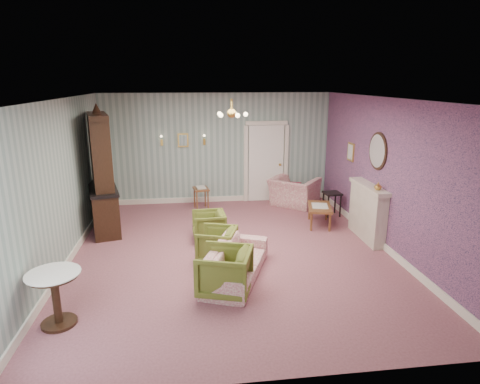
{
  "coord_description": "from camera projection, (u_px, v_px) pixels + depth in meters",
  "views": [
    {
      "loc": [
        -0.78,
        -7.24,
        3.22
      ],
      "look_at": [
        0.2,
        0.4,
        1.1
      ],
      "focal_mm": 30.61,
      "sensor_mm": 36.0,
      "label": 1
    }
  ],
  "objects": [
    {
      "name": "floor",
      "position": [
        232.0,
        253.0,
        7.87
      ],
      "size": [
        7.0,
        7.0,
        0.0
      ],
      "primitive_type": "plane",
      "color": "#965763",
      "rests_on": "ground"
    },
    {
      "name": "ceiling",
      "position": [
        232.0,
        99.0,
        7.1
      ],
      "size": [
        7.0,
        7.0,
        0.0
      ],
      "primitive_type": "plane",
      "rotation": [
        3.14,
        0.0,
        0.0
      ],
      "color": "white",
      "rests_on": "ground"
    },
    {
      "name": "wall_back",
      "position": [
        218.0,
        149.0,
        10.83
      ],
      "size": [
        6.0,
        0.0,
        6.0
      ],
      "primitive_type": "plane",
      "rotation": [
        1.57,
        0.0,
        0.0
      ],
      "color": "gray",
      "rests_on": "ground"
    },
    {
      "name": "wall_front",
      "position": [
        269.0,
        261.0,
        4.14
      ],
      "size": [
        6.0,
        0.0,
        6.0
      ],
      "primitive_type": "plane",
      "rotation": [
        -1.57,
        0.0,
        0.0
      ],
      "color": "gray",
      "rests_on": "ground"
    },
    {
      "name": "wall_left",
      "position": [
        61.0,
        185.0,
        7.12
      ],
      "size": [
        0.0,
        7.0,
        7.0
      ],
      "primitive_type": "plane",
      "rotation": [
        1.57,
        0.0,
        1.57
      ],
      "color": "gray",
      "rests_on": "ground"
    },
    {
      "name": "wall_right",
      "position": [
        387.0,
        175.0,
        7.86
      ],
      "size": [
        0.0,
        7.0,
        7.0
      ],
      "primitive_type": "plane",
      "rotation": [
        1.57,
        0.0,
        -1.57
      ],
      "color": "gray",
      "rests_on": "ground"
    },
    {
      "name": "wall_right_floral",
      "position": [
        386.0,
        175.0,
        7.85
      ],
      "size": [
        0.0,
        7.0,
        7.0
      ],
      "primitive_type": "plane",
      "rotation": [
        1.57,
        0.0,
        -1.57
      ],
      "color": "#BF5F8D",
      "rests_on": "ground"
    },
    {
      "name": "door",
      "position": [
        266.0,
        162.0,
        11.05
      ],
      "size": [
        1.12,
        0.12,
        2.16
      ],
      "primitive_type": null,
      "color": "white",
      "rests_on": "floor"
    },
    {
      "name": "olive_chair_a",
      "position": [
        224.0,
        270.0,
        6.28
      ],
      "size": [
        0.93,
        0.96,
        0.8
      ],
      "primitive_type": "imported",
      "rotation": [
        0.0,
        0.0,
        -1.87
      ],
      "color": "olive",
      "rests_on": "floor"
    },
    {
      "name": "olive_chair_b",
      "position": [
        217.0,
        243.0,
        7.48
      ],
      "size": [
        0.79,
        0.82,
        0.68
      ],
      "primitive_type": "imported",
      "rotation": [
        0.0,
        0.0,
        -1.88
      ],
      "color": "olive",
      "rests_on": "floor"
    },
    {
      "name": "olive_chair_c",
      "position": [
        209.0,
        225.0,
        8.43
      ],
      "size": [
        0.64,
        0.68,
        0.67
      ],
      "primitive_type": "imported",
      "rotation": [
        0.0,
        0.0,
        -1.52
      ],
      "color": "olive",
      "rests_on": "floor"
    },
    {
      "name": "sofa_chintz",
      "position": [
        236.0,
        256.0,
        6.84
      ],
      "size": [
        1.21,
        1.99,
        0.75
      ],
      "primitive_type": "imported",
      "rotation": [
        0.0,
        0.0,
        1.2
      ],
      "color": "#A9445C",
      "rests_on": "floor"
    },
    {
      "name": "wingback_chair",
      "position": [
        294.0,
        187.0,
        10.72
      ],
      "size": [
        1.35,
        1.3,
        1.0
      ],
      "primitive_type": "imported",
      "rotation": [
        0.0,
        0.0,
        2.44
      ],
      "color": "#A9445C",
      "rests_on": "floor"
    },
    {
      "name": "dresser",
      "position": [
        101.0,
        170.0,
        8.76
      ],
      "size": [
        0.94,
        1.71,
        2.7
      ],
      "primitive_type": null,
      "rotation": [
        0.0,
        0.0,
        0.25
      ],
      "color": "black",
      "rests_on": "floor"
    },
    {
      "name": "fireplace",
      "position": [
        367.0,
        212.0,
        8.45
      ],
      "size": [
        0.3,
        1.4,
        1.16
      ],
      "primitive_type": null,
      "color": "beige",
      "rests_on": "floor"
    },
    {
      "name": "mantel_vase",
      "position": [
        378.0,
        186.0,
        7.89
      ],
      "size": [
        0.15,
        0.15,
        0.15
      ],
      "primitive_type": "imported",
      "color": "gold",
      "rests_on": "fireplace"
    },
    {
      "name": "oval_mirror",
      "position": [
        377.0,
        151.0,
        8.13
      ],
      "size": [
        0.04,
        0.76,
        0.84
      ],
      "primitive_type": null,
      "color": "white",
      "rests_on": "wall_right"
    },
    {
      "name": "framed_print",
      "position": [
        351.0,
        152.0,
        9.49
      ],
      "size": [
        0.04,
        0.34,
        0.42
      ],
      "primitive_type": null,
      "color": "gold",
      "rests_on": "wall_right"
    },
    {
      "name": "coffee_table",
      "position": [
        319.0,
        215.0,
        9.32
      ],
      "size": [
        0.7,
        1.0,
        0.46
      ],
      "primitive_type": null,
      "rotation": [
        0.0,
        0.0,
        -0.24
      ],
      "color": "brown",
      "rests_on": "floor"
    },
    {
      "name": "side_table_black",
      "position": [
        332.0,
        204.0,
        9.95
      ],
      "size": [
        0.42,
        0.42,
        0.59
      ],
      "primitive_type": null,
      "rotation": [
        0.0,
        0.0,
        0.06
      ],
      "color": "black",
      "rests_on": "floor"
    },
    {
      "name": "pedestal_table",
      "position": [
        56.0,
        299.0,
        5.47
      ],
      "size": [
        0.72,
        0.72,
        0.77
      ],
      "primitive_type": null,
      "rotation": [
        0.0,
        0.0,
        0.02
      ],
      "color": "black",
      "rests_on": "floor"
    },
    {
      "name": "nesting_table",
      "position": [
        201.0,
        198.0,
        10.46
      ],
      "size": [
        0.43,
        0.52,
        0.61
      ],
      "primitive_type": null,
      "rotation": [
        0.0,
        0.0,
        0.16
      ],
      "color": "brown",
      "rests_on": "floor"
    },
    {
      "name": "gilt_mirror_back",
      "position": [
        183.0,
        140.0,
        10.62
      ],
      "size": [
        0.28,
        0.06,
        0.36
      ],
      "primitive_type": null,
      "color": "gold",
      "rests_on": "wall_back"
    },
    {
      "name": "sconce_left",
      "position": [
        162.0,
        141.0,
        10.53
      ],
      "size": [
        0.16,
        0.12,
        0.3
      ],
      "primitive_type": null,
      "color": "gold",
      "rests_on": "wall_back"
    },
    {
      "name": "sconce_right",
      "position": [
        204.0,
        140.0,
        10.67
      ],
      "size": [
        0.16,
        0.12,
        0.3
      ],
      "primitive_type": null,
      "color": "gold",
      "rests_on": "wall_back"
    },
    {
      "name": "chandelier",
      "position": [
        232.0,
        114.0,
        7.17
      ],
      "size": [
        0.56,
        0.56,
        0.36
      ],
      "primitive_type": null,
      "color": "gold",
      "rests_on": "ceiling"
    },
    {
      "name": "burgundy_cushion",
      "position": [
        294.0,
        189.0,
        10.58
      ],
      "size": [
        0.41,
        0.28,
        0.39
      ],
      "primitive_type": "cube",
      "rotation": [
        0.17,
        0.0,
        -0.35
      ],
      "color": "maroon",
      "rests_on": "wingback_chair"
    }
  ]
}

